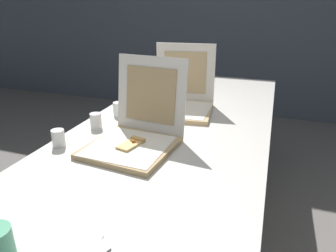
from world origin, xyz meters
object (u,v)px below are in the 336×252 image
cup_white_near_left (58,138)px  cup_white_near_center (96,121)px  napkin_pile (69,249)px  table (175,133)px  cup_white_far (157,94)px  pizza_box_middle (182,102)px  pizza_box_front (135,135)px  cup_white_mid (118,109)px

cup_white_near_left → cup_white_near_center: size_ratio=1.00×
napkin_pile → cup_white_near_left: bearing=129.1°
table → cup_white_near_left: size_ratio=30.78×
cup_white_near_center → napkin_pile: bearing=-63.7°
cup_white_near_center → cup_white_far: (0.11, 0.53, 0.00)m
napkin_pile → pizza_box_middle: bearing=92.0°
pizza_box_front → cup_white_near_left: pizza_box_front is taller
cup_white_near_left → cup_white_mid: 0.43m
cup_white_near_center → cup_white_mid: size_ratio=1.00×
cup_white_far → napkin_pile: 1.28m
table → cup_white_near_left: bearing=-135.0°
cup_white_near_left → cup_white_mid: size_ratio=1.00×
pizza_box_middle → cup_white_near_left: pizza_box_middle is taller
pizza_box_middle → cup_white_near_left: 0.71m
pizza_box_middle → cup_white_mid: 0.35m
cup_white_near_left → napkin_pile: size_ratio=0.38×
pizza_box_middle → napkin_pile: 1.10m
cup_white_near_center → cup_white_mid: (0.02, 0.19, 0.00)m
pizza_box_front → napkin_pile: bearing=-75.8°
pizza_box_middle → napkin_pile: pizza_box_middle is taller
cup_white_near_center → cup_white_far: 0.54m
table → pizza_box_front: 0.32m
cup_white_near_left → pizza_box_middle: bearing=59.3°
table → cup_white_mid: cup_white_mid is taller
cup_white_near_center → pizza_box_middle: bearing=49.8°
cup_white_near_center → napkin_pile: cup_white_near_center is taller
cup_white_near_left → cup_white_near_center: (0.04, 0.23, 0.00)m
pizza_box_front → cup_white_mid: pizza_box_front is taller
pizza_box_middle → cup_white_far: pizza_box_middle is taller
cup_white_near_left → napkin_pile: (0.40, -0.49, -0.03)m
cup_white_near_center → cup_white_near_left: bearing=-100.3°
pizza_box_front → cup_white_near_center: bearing=160.2°
pizza_box_front → cup_white_near_left: (-0.31, -0.10, -0.01)m
cup_white_far → cup_white_mid: size_ratio=1.00×
table → napkin_pile: (0.01, -0.88, 0.05)m
pizza_box_middle → cup_white_near_center: pizza_box_middle is taller
pizza_box_front → table: bearing=79.4°
table → napkin_pile: size_ratio=11.62×
table → cup_white_near_center: (-0.35, -0.16, 0.08)m
pizza_box_front → pizza_box_middle: 0.51m
cup_white_far → cup_white_mid: bearing=-104.7°
pizza_box_middle → napkin_pile: (0.04, -1.10, -0.05)m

